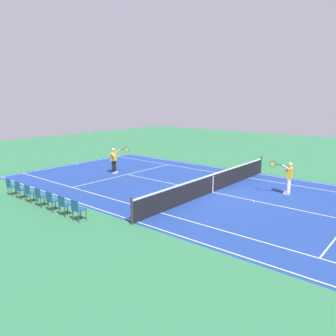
% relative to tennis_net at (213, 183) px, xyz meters
% --- Properties ---
extents(ground_plane, '(60.00, 60.00, 0.00)m').
position_rel_tennis_net_xyz_m(ground_plane, '(0.00, 0.00, -0.49)').
color(ground_plane, '#2D7247').
extents(court_slab, '(24.20, 11.40, 0.00)m').
position_rel_tennis_net_xyz_m(court_slab, '(0.00, 0.00, -0.49)').
color(court_slab, navy).
rests_on(court_slab, ground_plane).
extents(court_line_markings, '(23.85, 11.05, 0.01)m').
position_rel_tennis_net_xyz_m(court_line_markings, '(0.00, 0.00, -0.49)').
color(court_line_markings, white).
rests_on(court_line_markings, ground_plane).
extents(tennis_net, '(0.10, 11.70, 1.08)m').
position_rel_tennis_net_xyz_m(tennis_net, '(0.00, 0.00, 0.00)').
color(tennis_net, '#2D2D33').
rests_on(tennis_net, ground_plane).
extents(tennis_player_near, '(0.98, 0.87, 1.70)m').
position_rel_tennis_net_xyz_m(tennis_player_near, '(7.31, 0.25, 0.44)').
color(tennis_player_near, black).
rests_on(tennis_player_near, ground_plane).
extents(tennis_player_far, '(1.02, 0.83, 1.70)m').
position_rel_tennis_net_xyz_m(tennis_player_far, '(-3.11, -2.14, 0.44)').
color(tennis_player_far, white).
rests_on(tennis_player_far, ground_plane).
extents(tennis_ball, '(0.07, 0.07, 0.07)m').
position_rel_tennis_net_xyz_m(tennis_ball, '(-2.43, 0.26, -0.46)').
color(tennis_ball, '#CCE01E').
rests_on(tennis_ball, ground_plane).
extents(spectator_chair_0, '(0.44, 0.44, 0.88)m').
position_rel_tennis_net_xyz_m(spectator_chair_0, '(1.92, 6.91, 0.03)').
color(spectator_chair_0, '#38383D').
rests_on(spectator_chair_0, ground_plane).
extents(spectator_chair_1, '(0.44, 0.44, 0.88)m').
position_rel_tennis_net_xyz_m(spectator_chair_1, '(2.84, 6.91, 0.03)').
color(spectator_chair_1, '#38383D').
rests_on(spectator_chair_1, ground_plane).
extents(spectator_chair_2, '(0.44, 0.44, 0.88)m').
position_rel_tennis_net_xyz_m(spectator_chair_2, '(3.76, 6.91, 0.03)').
color(spectator_chair_2, '#38383D').
rests_on(spectator_chair_2, ground_plane).
extents(spectator_chair_3, '(0.44, 0.44, 0.88)m').
position_rel_tennis_net_xyz_m(spectator_chair_3, '(4.68, 6.91, 0.03)').
color(spectator_chair_3, '#38383D').
rests_on(spectator_chair_3, ground_plane).
extents(spectator_chair_4, '(0.44, 0.44, 0.88)m').
position_rel_tennis_net_xyz_m(spectator_chair_4, '(5.60, 6.91, 0.03)').
color(spectator_chair_4, '#38383D').
rests_on(spectator_chair_4, ground_plane).
extents(spectator_chair_5, '(0.44, 0.44, 0.88)m').
position_rel_tennis_net_xyz_m(spectator_chair_5, '(6.52, 6.91, 0.03)').
color(spectator_chair_5, '#38383D').
rests_on(spectator_chair_5, ground_plane).
extents(spectator_chair_6, '(0.44, 0.44, 0.88)m').
position_rel_tennis_net_xyz_m(spectator_chair_6, '(7.44, 6.91, 0.03)').
color(spectator_chair_6, '#38383D').
rests_on(spectator_chair_6, ground_plane).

